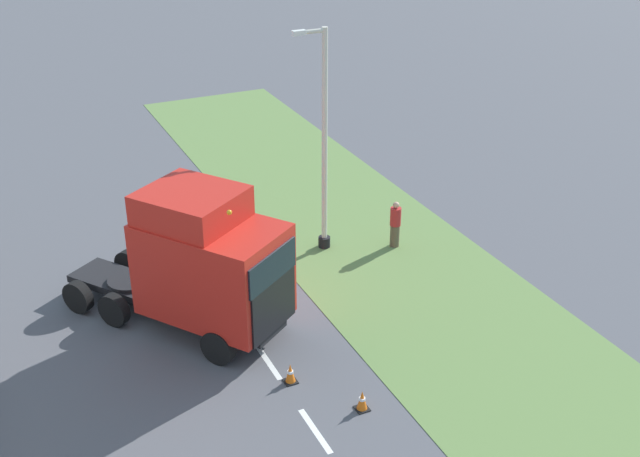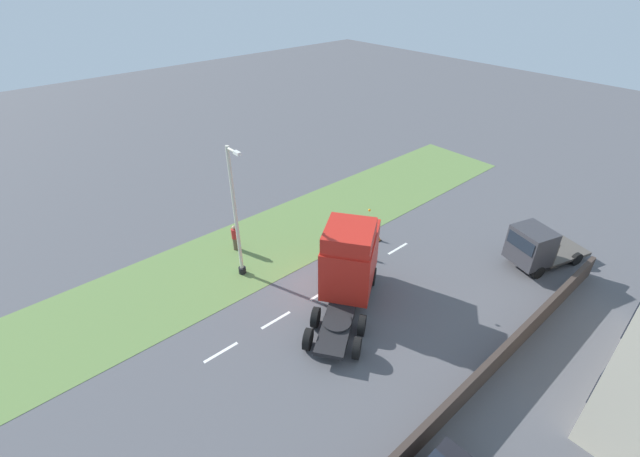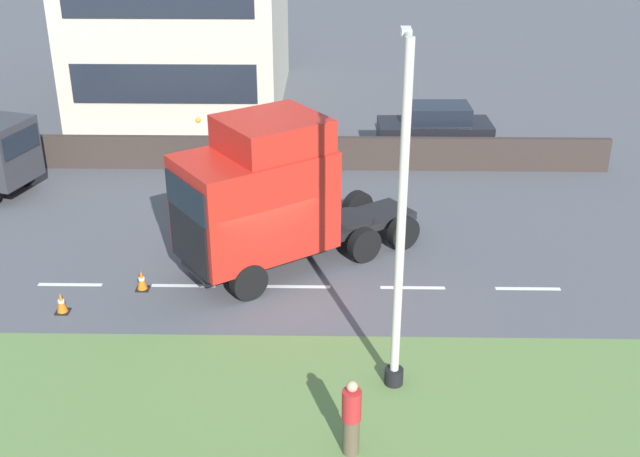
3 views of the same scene
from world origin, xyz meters
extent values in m
plane|color=#515156|center=(0.00, 0.00, 0.00)|extent=(120.00, 120.00, 0.00)
cube|color=#607F42|center=(-6.00, 0.00, 0.01)|extent=(7.00, 44.00, 0.01)
cube|color=white|center=(0.00, -7.10, 0.00)|extent=(0.16, 1.80, 0.00)
cube|color=white|center=(0.00, -3.90, 0.00)|extent=(0.16, 1.80, 0.00)
cube|color=white|center=(0.00, -0.70, 0.00)|extent=(0.16, 1.80, 0.00)
cube|color=white|center=(0.00, 2.50, 0.00)|extent=(0.16, 1.80, 0.00)
cube|color=white|center=(0.00, 5.70, 0.00)|extent=(0.16, 1.80, 0.00)
cube|color=#382D28|center=(9.00, 0.00, 0.64)|extent=(0.25, 24.00, 1.28)
cube|color=#1E232D|center=(12.55, 5.30, 2.30)|extent=(0.08, 7.63, 1.61)
cube|color=black|center=(1.80, -0.86, 0.67)|extent=(5.40, 6.86, 0.24)
cube|color=red|center=(0.84, 0.50, 2.21)|extent=(4.41, 4.79, 2.84)
cube|color=black|center=(-0.35, 2.19, 1.58)|extent=(1.79, 1.29, 1.59)
cube|color=black|center=(-0.35, 2.19, 2.83)|extent=(1.90, 1.36, 0.91)
cube|color=red|center=(1.19, 0.00, 4.08)|extent=(3.49, 3.55, 0.90)
sphere|color=orange|center=(0.71, 1.90, 4.60)|extent=(0.14, 0.14, 0.14)
cylinder|color=black|center=(2.76, -2.22, 0.85)|extent=(1.94, 1.94, 0.12)
cylinder|color=black|center=(-0.64, 0.59, 0.52)|extent=(0.86, 1.03, 1.04)
cylinder|color=black|center=(1.26, 1.93, 0.52)|extent=(0.86, 1.03, 1.04)
cylinder|color=black|center=(1.59, -2.59, 0.52)|extent=(0.86, 1.03, 1.04)
cylinder|color=black|center=(3.50, -1.25, 0.52)|extent=(0.86, 1.03, 1.04)
cylinder|color=black|center=(2.45, -3.80, 0.52)|extent=(0.86, 1.03, 1.04)
cylinder|color=black|center=(4.35, -2.46, 0.52)|extent=(0.86, 1.03, 1.04)
cube|color=#333338|center=(6.27, 9.77, 1.65)|extent=(2.54, 2.35, 2.14)
cube|color=black|center=(6.00, 8.89, 2.08)|extent=(1.77, 0.58, 0.77)
cylinder|color=black|center=(7.20, 9.48, 0.40)|extent=(0.47, 0.84, 0.80)
cube|color=black|center=(10.78, -5.64, 0.79)|extent=(2.02, 4.47, 1.04)
cube|color=black|center=(10.78, -5.75, 1.65)|extent=(1.67, 2.48, 0.69)
cylinder|color=black|center=(9.85, -4.24, 0.32)|extent=(0.22, 0.65, 0.64)
cylinder|color=black|center=(11.62, -4.18, 0.32)|extent=(0.22, 0.65, 0.64)
cylinder|color=black|center=(9.94, -7.10, 0.32)|extent=(0.22, 0.65, 0.64)
cylinder|color=black|center=(11.72, -7.04, 0.32)|extent=(0.22, 0.65, 0.64)
cylinder|color=black|center=(-4.41, -3.08, 0.20)|extent=(0.43, 0.43, 0.40)
cylinder|color=beige|center=(-4.41, -3.08, 3.95)|extent=(0.19, 0.19, 7.91)
cylinder|color=beige|center=(-3.96, -3.08, 7.81)|extent=(0.90, 0.14, 0.14)
cube|color=silver|center=(-3.51, -3.08, 7.81)|extent=(0.44, 0.20, 0.16)
cylinder|color=brown|center=(-6.73, -2.06, 0.43)|extent=(0.34, 0.34, 0.85)
cylinder|color=#B22626|center=(-6.73, -2.06, 1.19)|extent=(0.39, 0.39, 0.67)
sphere|color=tan|center=(-6.73, -2.06, 1.64)|extent=(0.23, 0.23, 0.23)
cube|color=black|center=(-1.46, 5.45, 0.01)|extent=(0.36, 0.36, 0.03)
cone|color=orange|center=(-1.46, 5.45, 0.31)|extent=(0.28, 0.28, 0.55)
cylinder|color=white|center=(-1.46, 5.45, 0.33)|extent=(0.17, 0.17, 0.07)
cube|color=black|center=(-0.22, 3.61, 0.01)|extent=(0.36, 0.36, 0.03)
cone|color=orange|center=(-0.22, 3.61, 0.31)|extent=(0.28, 0.28, 0.55)
cylinder|color=white|center=(-0.22, 3.61, 0.33)|extent=(0.17, 0.17, 0.07)
camera|label=1|loc=(6.54, 19.96, 13.66)|focal=45.00mm
camera|label=2|loc=(13.43, -12.69, 15.74)|focal=24.00mm
camera|label=3|loc=(-19.43, -1.67, 11.14)|focal=45.00mm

